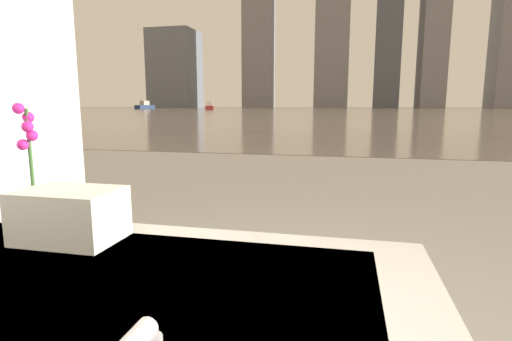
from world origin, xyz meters
name	(u,v)px	position (x,y,z in m)	size (l,w,h in m)	color
potted_orchid	(34,199)	(-0.47, 0.87, 0.60)	(0.13, 0.13, 0.42)	#8C6B4C
towel_stack	(70,215)	(-0.24, 0.76, 0.59)	(0.30, 0.21, 0.16)	silver
harbor_water	(344,111)	(0.00, 62.00, 0.01)	(180.00, 110.00, 0.01)	gray
harbor_boat_0	(145,106)	(-44.78, 83.93, 0.66)	(2.83, 5.19, 1.85)	navy
harbor_boat_1	(48,106)	(-36.36, 43.45, 0.75)	(3.47, 5.92, 2.10)	#335647
harbor_boat_2	(210,107)	(-25.55, 73.64, 0.58)	(2.72, 4.55, 1.61)	maroon
skyline_tower_0	(175,70)	(-52.28, 118.00, 11.71)	(13.48, 13.06, 23.41)	slate
skyline_tower_1	(259,7)	(-25.73, 118.00, 28.79)	(8.63, 6.75, 57.57)	slate
skyline_tower_2	(333,8)	(-4.46, 118.00, 27.52)	(9.34, 6.82, 55.05)	slate
skyline_tower_3	(389,25)	(10.53, 118.00, 22.25)	(6.28, 8.80, 44.49)	#4C515B
skyline_tower_4	(434,35)	(22.00, 118.00, 19.29)	(6.30, 10.54, 38.59)	slate
skyline_tower_5	(510,9)	(39.74, 118.00, 25.02)	(6.06, 9.67, 50.05)	slate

